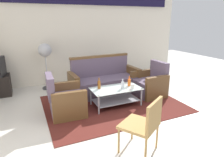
{
  "coord_description": "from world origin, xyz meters",
  "views": [
    {
      "loc": [
        -1.82,
        -3.0,
        1.88
      ],
      "look_at": [
        -0.12,
        0.75,
        0.65
      ],
      "focal_mm": 31.81,
      "sensor_mm": 36.0,
      "label": 1
    }
  ],
  "objects": [
    {
      "name": "cup",
      "position": [
        0.31,
        0.59,
        0.46
      ],
      "size": [
        0.08,
        0.08,
        0.1
      ],
      "primitive_type": "cylinder",
      "color": "silver",
      "rests_on": "coffee_table"
    },
    {
      "name": "couch",
      "position": [
        0.05,
        1.6,
        0.32
      ],
      "size": [
        1.83,
        0.81,
        0.96
      ],
      "rotation": [
        0.0,
        0.0,
        3.18
      ],
      "color": "#5B4C60",
      "rests_on": "rug"
    },
    {
      "name": "armchair_right",
      "position": [
        1.04,
        0.97,
        0.29
      ],
      "size": [
        0.73,
        0.79,
        0.85
      ],
      "rotation": [
        0.0,
        0.0,
        1.62
      ],
      "color": "#5B4C60",
      "rests_on": "rug"
    },
    {
      "name": "wicker_chair",
      "position": [
        -0.37,
        -0.92,
        0.49
      ],
      "size": [
        0.66,
        0.66,
        0.84
      ],
      "rotation": [
        0.0,
        0.0,
        0.57
      ],
      "color": "#AD844C",
      "rests_on": "ground"
    },
    {
      "name": "ground_plane",
      "position": [
        0.0,
        0.0,
        0.0
      ],
      "size": [
        14.0,
        14.0,
        0.0
      ],
      "primitive_type": "plane",
      "color": "beige"
    },
    {
      "name": "bottle_brown",
      "position": [
        -0.37,
        0.89,
        0.5
      ],
      "size": [
        0.07,
        0.07,
        0.25
      ],
      "color": "brown",
      "rests_on": "coffee_table"
    },
    {
      "name": "bottle_clear",
      "position": [
        0.1,
        0.68,
        0.49
      ],
      "size": [
        0.07,
        0.07,
        0.22
      ],
      "color": "silver",
      "rests_on": "coffee_table"
    },
    {
      "name": "armchair_left",
      "position": [
        -1.14,
        0.79,
        0.29
      ],
      "size": [
        0.73,
        0.79,
        0.85
      ],
      "rotation": [
        0.0,
        0.0,
        -1.62
      ],
      "color": "#5B4C60",
      "rests_on": "rug"
    },
    {
      "name": "coffee_table",
      "position": [
        -0.02,
        0.76,
        0.27
      ],
      "size": [
        1.1,
        0.6,
        0.4
      ],
      "color": "silver",
      "rests_on": "rug"
    },
    {
      "name": "pedestal_fan",
      "position": [
        -1.27,
        2.6,
        1.01
      ],
      "size": [
        0.36,
        0.36,
        1.27
      ],
      "color": "#2D2D33",
      "rests_on": "ground"
    },
    {
      "name": "rug",
      "position": [
        -0.05,
        0.85,
        0.01
      ],
      "size": [
        3.01,
        2.29,
        0.01
      ],
      "primitive_type": "cube",
      "color": "#511E19",
      "rests_on": "ground"
    },
    {
      "name": "bottle_orange",
      "position": [
        0.33,
        0.79,
        0.5
      ],
      "size": [
        0.07,
        0.07,
        0.23
      ],
      "color": "#D85919",
      "rests_on": "coffee_table"
    },
    {
      "name": "wall_back",
      "position": [
        0.0,
        3.05,
        1.48
      ],
      "size": [
        6.52,
        0.19,
        2.8
      ],
      "color": "silver",
      "rests_on": "ground"
    }
  ]
}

